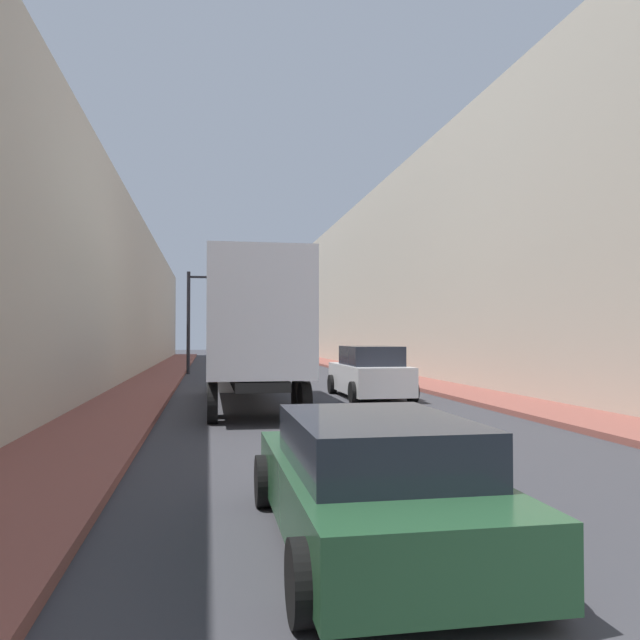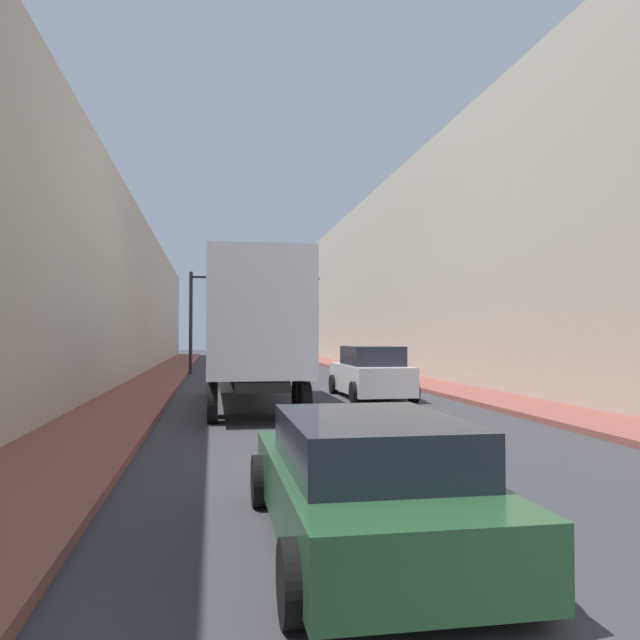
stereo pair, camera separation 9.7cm
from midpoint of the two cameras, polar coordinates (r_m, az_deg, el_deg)
The scene contains 8 objects.
sidewalk_right at distance 32.91m, azimuth 6.38°, elevation -5.08°, with size 2.36×80.00×0.15m.
sidewalk_left at distance 31.71m, azimuth -14.36°, elevation -5.18°, with size 2.36×80.00×0.15m.
building_right at distance 34.44m, azimuth 13.06°, elevation 4.63°, with size 6.00×80.00×11.59m.
building_left at distance 32.32m, azimuth -21.72°, elevation 2.54°, with size 6.00×80.00×8.70m.
semi_truck at distance 20.24m, azimuth -6.42°, elevation -0.82°, with size 2.58×12.26×4.30m.
sedan_car at distance 6.58m, azimuth 4.68°, elevation -14.56°, with size 2.11×4.56×1.33m.
suv_car at distance 21.77m, azimuth 4.78°, elevation -4.88°, with size 2.18×4.81×1.80m.
traffic_signal_gantry at distance 36.19m, azimuth -8.61°, elevation 1.64°, with size 7.53×0.35×5.82m.
Camera 2 is at (-3.29, -1.55, 2.13)m, focal length 35.00 mm.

